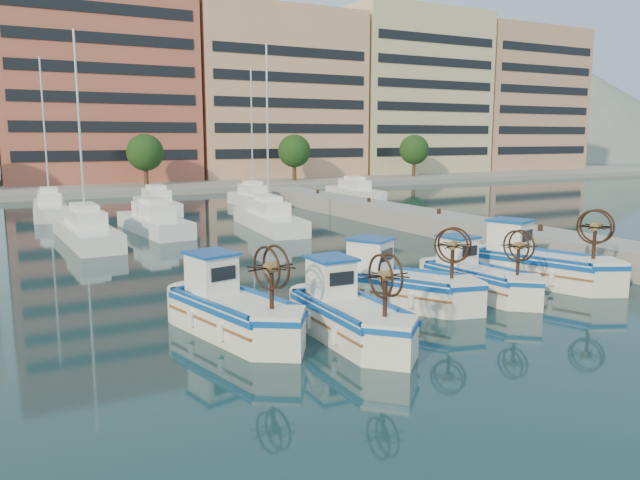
{
  "coord_description": "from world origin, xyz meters",
  "views": [
    {
      "loc": [
        -10.98,
        -16.06,
        5.77
      ],
      "look_at": [
        1.11,
        6.97,
        1.5
      ],
      "focal_mm": 35.0,
      "sensor_mm": 36.0,
      "label": 1
    }
  ],
  "objects": [
    {
      "name": "quay",
      "position": [
        13.0,
        8.0,
        0.6
      ],
      "size": [
        3.0,
        60.0,
        1.2
      ],
      "primitive_type": "cube",
      "color": "gray",
      "rests_on": "ground"
    },
    {
      "name": "yacht_marina",
      "position": [
        -3.22,
        27.37,
        0.53
      ],
      "size": [
        41.16,
        24.26,
        11.5
      ],
      "color": "white",
      "rests_on": "ground"
    },
    {
      "name": "hill_east",
      "position": [
        140.0,
        110.0,
        0.0
      ],
      "size": [
        160.0,
        160.0,
        50.0
      ],
      "primitive_type": "cone",
      "color": "slate",
      "rests_on": "ground"
    },
    {
      "name": "ground",
      "position": [
        0.0,
        0.0,
        0.0
      ],
      "size": [
        300.0,
        300.0,
        0.0
      ],
      "primitive_type": "plane",
      "color": "#17363D",
      "rests_on": "ground"
    },
    {
      "name": "fishing_boat_a",
      "position": [
        -4.99,
        0.98,
        0.81
      ],
      "size": [
        2.88,
        4.87,
        2.95
      ],
      "rotation": [
        0.0,
        0.0,
        0.22
      ],
      "color": "white",
      "rests_on": "ground"
    },
    {
      "name": "fishing_boat_b",
      "position": [
        -2.12,
        -0.94,
        0.78
      ],
      "size": [
        1.88,
        4.53,
        2.82
      ],
      "rotation": [
        0.0,
        0.0,
        -0.01
      ],
      "color": "white",
      "rests_on": "ground"
    },
    {
      "name": "fishing_boat_c",
      "position": [
        1.27,
        1.47,
        0.79
      ],
      "size": [
        3.85,
        4.73,
        2.87
      ],
      "rotation": [
        0.0,
        0.0,
        0.53
      ],
      "color": "white",
      "rests_on": "ground"
    },
    {
      "name": "fishing_boat_d",
      "position": [
        4.64,
        1.22,
        0.73
      ],
      "size": [
        2.18,
        4.36,
        2.66
      ],
      "rotation": [
        0.0,
        0.0,
        0.11
      ],
      "color": "white",
      "rests_on": "ground"
    },
    {
      "name": "fishing_boat_e",
      "position": [
        8.05,
        1.54,
        0.87
      ],
      "size": [
        3.61,
        5.23,
        3.15
      ],
      "rotation": [
        0.0,
        0.0,
        0.36
      ],
      "color": "white",
      "rests_on": "ground"
    },
    {
      "name": "waterfront",
      "position": [
        9.23,
        65.04,
        11.1
      ],
      "size": [
        180.0,
        40.0,
        25.6
      ],
      "color": "gray",
      "rests_on": "ground"
    }
  ]
}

